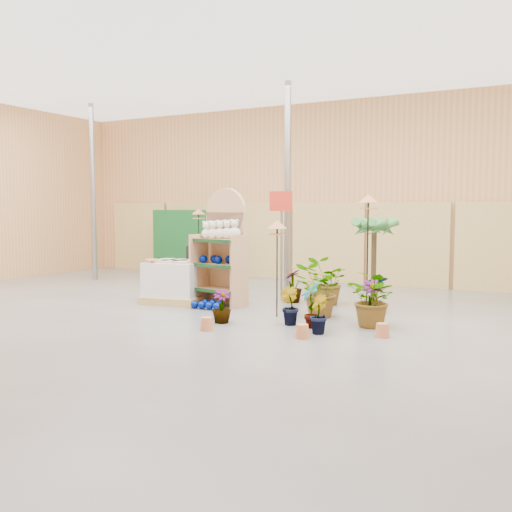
% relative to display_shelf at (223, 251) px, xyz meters
% --- Properties ---
extents(room, '(15.20, 12.10, 4.70)m').
position_rel_display_shelf_xyz_m(room, '(0.58, -0.91, 1.19)').
color(room, '#616161').
rests_on(room, ground).
extents(display_shelf, '(1.02, 0.73, 2.25)m').
position_rel_display_shelf_xyz_m(display_shelf, '(0.00, 0.00, 0.00)').
color(display_shelf, tan).
rests_on(display_shelf, ground).
extents(teddy_bears, '(0.84, 0.23, 0.37)m').
position_rel_display_shelf_xyz_m(teddy_bears, '(0.03, -0.11, 0.40)').
color(teddy_bears, silver).
rests_on(teddy_bears, display_shelf).
extents(gazing_balls_shelf, '(0.83, 0.28, 0.16)m').
position_rel_display_shelf_xyz_m(gazing_balls_shelf, '(0.00, -0.14, -0.14)').
color(gazing_balls_shelf, '#001274').
rests_on(gazing_balls_shelf, display_shelf).
extents(gazing_balls_floor, '(0.63, 0.39, 0.15)m').
position_rel_display_shelf_xyz_m(gazing_balls_floor, '(0.00, -0.54, -0.95)').
color(gazing_balls_floor, '#001274').
rests_on(gazing_balls_floor, ground).
extents(pallet_stack, '(1.28, 1.12, 0.84)m').
position_rel_display_shelf_xyz_m(pallet_stack, '(-0.97, -0.26, -0.62)').
color(pallet_stack, tan).
rests_on(pallet_stack, ground).
extents(charcoal_planters, '(0.50, 0.50, 1.00)m').
position_rel_display_shelf_xyz_m(charcoal_planters, '(-1.48, 1.48, -0.53)').
color(charcoal_planters, black).
rests_on(charcoal_planters, ground).
extents(trellis_stock, '(2.00, 0.30, 1.80)m').
position_rel_display_shelf_xyz_m(trellis_stock, '(-3.22, 3.38, -0.13)').
color(trellis_stock, '#12501E').
rests_on(trellis_stock, ground).
extents(offer_sign, '(0.50, 0.08, 2.20)m').
position_rel_display_shelf_xyz_m(offer_sign, '(0.68, 1.16, 0.54)').
color(offer_sign, gray).
rests_on(offer_sign, ground).
extents(bird_table_front, '(0.34, 0.34, 1.66)m').
position_rel_display_shelf_xyz_m(bird_table_front, '(1.46, -0.64, 0.51)').
color(bird_table_front, black).
rests_on(bird_table_front, ground).
extents(bird_table_right, '(0.34, 0.34, 2.10)m').
position_rel_display_shelf_xyz_m(bird_table_right, '(2.79, 0.17, 0.92)').
color(bird_table_right, black).
rests_on(bird_table_right, ground).
extents(bird_table_back, '(0.34, 0.34, 1.84)m').
position_rel_display_shelf_xyz_m(bird_table_back, '(-2.17, 2.42, 0.68)').
color(bird_table_back, black).
rests_on(bird_table_back, ground).
extents(palm, '(0.70, 0.70, 1.78)m').
position_rel_display_shelf_xyz_m(palm, '(2.60, 1.23, 0.50)').
color(palm, '#3E2F1A').
rests_on(palm, ground).
extents(potted_plant_1, '(0.41, 0.38, 0.61)m').
position_rel_display_shelf_xyz_m(potted_plant_1, '(1.92, -1.15, -0.72)').
color(potted_plant_1, '#377D39').
rests_on(potted_plant_1, ground).
extents(potted_plant_2, '(1.07, 1.06, 0.90)m').
position_rel_display_shelf_xyz_m(potted_plant_2, '(2.10, -0.35, -0.58)').
color(potted_plant_2, '#377D39').
rests_on(potted_plant_2, ground).
extents(potted_plant_3, '(0.48, 0.48, 0.72)m').
position_rel_display_shelf_xyz_m(potted_plant_3, '(3.07, -0.49, -0.67)').
color(potted_plant_3, '#377D39').
rests_on(potted_plant_3, ground).
extents(potted_plant_4, '(0.45, 0.42, 0.71)m').
position_rel_display_shelf_xyz_m(potted_plant_4, '(2.87, 0.57, -0.67)').
color(potted_plant_4, '#377D39').
rests_on(potted_plant_4, ground).
extents(potted_plant_5, '(0.36, 0.33, 0.52)m').
position_rel_display_shelf_xyz_m(potted_plant_5, '(1.81, 0.15, -0.77)').
color(potted_plant_5, '#377D39').
rests_on(potted_plant_5, ground).
extents(potted_plant_6, '(1.02, 0.97, 0.89)m').
position_rel_display_shelf_xyz_m(potted_plant_6, '(1.76, 0.88, -0.58)').
color(potted_plant_6, '#377D39').
rests_on(potted_plant_6, ground).
extents(potted_plant_7, '(0.43, 0.43, 0.54)m').
position_rel_display_shelf_xyz_m(potted_plant_7, '(0.89, -1.54, -0.76)').
color(potted_plant_7, '#377D39').
rests_on(potted_plant_7, ground).
extents(potted_plant_8, '(0.44, 0.47, 0.73)m').
position_rel_display_shelf_xyz_m(potted_plant_8, '(2.32, -1.21, -0.66)').
color(potted_plant_8, '#377D39').
rests_on(potted_plant_8, ground).
extents(potted_plant_9, '(0.39, 0.41, 0.58)m').
position_rel_display_shelf_xyz_m(potted_plant_9, '(2.57, -1.53, -0.74)').
color(potted_plant_9, '#377D39').
rests_on(potted_plant_9, ground).
extents(potted_plant_10, '(0.99, 0.93, 0.89)m').
position_rel_display_shelf_xyz_m(potted_plant_10, '(3.18, -0.72, -0.58)').
color(potted_plant_10, '#377D39').
rests_on(potted_plant_10, ground).
extents(potted_plant_11, '(0.37, 0.37, 0.66)m').
position_rel_display_shelf_xyz_m(potted_plant_11, '(1.09, 0.84, -0.70)').
color(potted_plant_11, '#377D39').
rests_on(potted_plant_11, ground).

